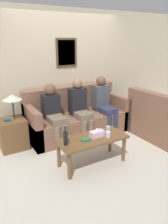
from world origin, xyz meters
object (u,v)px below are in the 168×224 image
object	(u,v)px
person_left	(54,111)
person_middle	(80,106)
couch_main	(77,118)
person_right	(104,102)
coffee_table	(92,142)
couch_side	(168,125)
wine_bottle	(66,138)
drinking_glass	(108,134)

from	to	relation	value
person_left	person_middle	bearing A→B (deg)	-4.89
couch_main	person_right	distance (m)	0.70
person_left	person_middle	size ratio (longest dim) A/B	0.95
coffee_table	person_left	size ratio (longest dim) A/B	0.99
couch_side	person_middle	xyz separation A→B (m)	(-1.44, 1.06, 0.33)
couch_main	coffee_table	size ratio (longest dim) A/B	1.87
wine_bottle	couch_main	bearing A→B (deg)	55.57
couch_side	person_left	xyz separation A→B (m)	(-2.00, 1.10, 0.31)
couch_main	couch_side	bearing A→B (deg)	-41.76
drinking_glass	person_left	world-z (taller)	person_left
person_right	couch_main	bearing A→B (deg)	164.29
coffee_table	drinking_glass	size ratio (longest dim) A/B	11.70
couch_main	drinking_glass	bearing A→B (deg)	-96.21
couch_side	wine_bottle	distance (m)	2.28
person_left	person_middle	distance (m)	0.57
couch_main	person_left	xyz separation A→B (m)	(-0.59, -0.16, 0.31)
coffee_table	wine_bottle	size ratio (longest dim) A/B	3.87
coffee_table	person_right	xyz separation A→B (m)	(0.97, 1.07, 0.26)
couch_side	wine_bottle	xyz separation A→B (m)	(-2.27, 0.02, 0.25)
coffee_table	wine_bottle	xyz separation A→B (m)	(-0.48, -0.01, 0.18)
coffee_table	person_left	world-z (taller)	person_left
couch_main	drinking_glass	size ratio (longest dim) A/B	21.90
couch_main	person_right	bearing A→B (deg)	-15.71
person_middle	person_right	size ratio (longest dim) A/B	1.00
person_middle	couch_main	bearing A→B (deg)	83.13
drinking_glass	person_left	bearing A→B (deg)	110.25
couch_side	person_middle	distance (m)	1.81
drinking_glass	person_left	size ratio (longest dim) A/B	0.08
couch_side	wine_bottle	size ratio (longest dim) A/B	5.40
couch_side	person_middle	bearing A→B (deg)	53.70
wine_bottle	person_middle	xyz separation A→B (m)	(0.83, 1.04, 0.08)
couch_main	wine_bottle	distance (m)	1.53
couch_side	wine_bottle	bearing A→B (deg)	89.61
wine_bottle	person_left	bearing A→B (deg)	76.31
couch_main	drinking_glass	world-z (taller)	couch_main
couch_main	person_middle	size ratio (longest dim) A/B	1.76
coffee_table	wine_bottle	distance (m)	0.51
wine_bottle	person_middle	distance (m)	1.33
wine_bottle	person_middle	world-z (taller)	person_middle
coffee_table	person_right	bearing A→B (deg)	47.84
drinking_glass	person_middle	xyz separation A→B (m)	(0.12, 1.15, 0.14)
person_left	person_right	distance (m)	1.18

